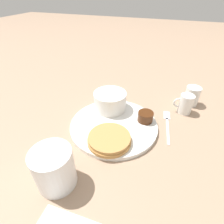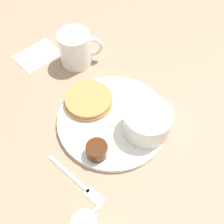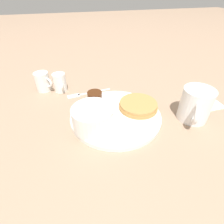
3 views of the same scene
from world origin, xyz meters
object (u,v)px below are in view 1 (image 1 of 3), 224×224
Objects in this scene: creamer_pitcher_near at (186,104)px; creamer_pitcher_far at (192,96)px; coffee_mug at (54,167)px; fork at (167,122)px; plate at (114,125)px; bowl at (110,100)px.

creamer_pitcher_far reaches higher than creamer_pitcher_near.
fork is (0.20, 0.28, -0.04)m from coffee_mug.
bowl is (-0.04, 0.07, 0.04)m from plate.
creamer_pitcher_near is at bearing 59.62° from fork.
bowl reaches higher than creamer_pitcher_near.
creamer_pitcher_near is 0.09m from fork.
fork is at bearing 1.27° from bowl.
coffee_mug reaches higher than fork.
creamer_pitcher_far reaches higher than fork.
coffee_mug is 0.69× the size of fork.
plate is 1.67× the size of fork.
coffee_mug is at bearing -104.88° from plate.
plate is 0.24m from creamer_pitcher_near.
creamer_pitcher_near is (0.23, 0.08, -0.01)m from bowl.
plate is at bearing -153.75° from fork.
fork is (0.18, 0.00, -0.04)m from bowl.
creamer_pitcher_far is at bearing 28.78° from bowl.
plate is 0.09m from bowl.
plate is at bearing 75.12° from coffee_mug.
creamer_pitcher_far is at bearing 44.21° from plate.
coffee_mug reaches higher than bowl.
plate is 0.16m from fork.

